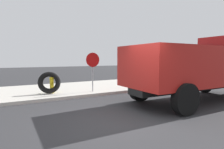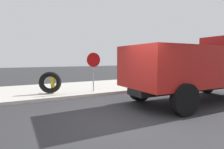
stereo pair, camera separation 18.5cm
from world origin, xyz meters
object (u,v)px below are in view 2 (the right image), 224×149
(fire_hydrant, at_px, (53,84))
(loose_tire, at_px, (50,82))
(dump_truck_red, at_px, (203,65))
(stop_sign, at_px, (93,65))

(fire_hydrant, distance_m, loose_tire, 0.21)
(loose_tire, xyz_separation_m, dump_truck_red, (5.82, -4.33, 0.90))
(fire_hydrant, xyz_separation_m, loose_tire, (-0.14, -0.10, 0.11))
(loose_tire, distance_m, dump_truck_red, 7.31)
(stop_sign, xyz_separation_m, dump_truck_red, (3.67, -3.82, 0.02))
(stop_sign, bearing_deg, loose_tire, 166.68)
(loose_tire, relative_size, dump_truck_red, 0.16)
(fire_hydrant, relative_size, dump_truck_red, 0.12)
(loose_tire, bearing_deg, stop_sign, -13.32)
(loose_tire, xyz_separation_m, stop_sign, (2.15, -0.51, 0.87))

